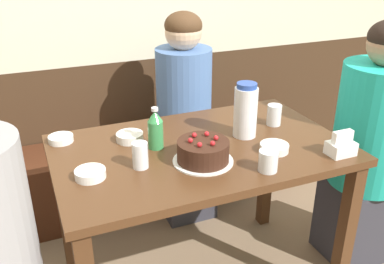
{
  "coord_description": "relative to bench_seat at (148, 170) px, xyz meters",
  "views": [
    {
      "loc": [
        -0.67,
        -1.5,
        1.59
      ],
      "look_at": [
        -0.02,
        0.05,
        0.82
      ],
      "focal_mm": 40.0,
      "sensor_mm": 36.0,
      "label": 1
    }
  ],
  "objects": [
    {
      "name": "glass_tumbler_short",
      "position": [
        0.42,
        -0.75,
        0.6
      ],
      "size": [
        0.07,
        0.07,
        0.1
      ],
      "color": "silver",
      "rests_on": "dining_table"
    },
    {
      "name": "bench_seat",
      "position": [
        0.0,
        0.0,
        0.0
      ],
      "size": [
        2.15,
        0.38,
        0.44
      ],
      "color": "#472314",
      "rests_on": "ground_plane"
    },
    {
      "name": "soju_bottle",
      "position": [
        -0.18,
        -0.77,
        0.64
      ],
      "size": [
        0.06,
        0.06,
        0.18
      ],
      "color": "#388E4C",
      "rests_on": "dining_table"
    },
    {
      "name": "glass_shot_small",
      "position": [
        -0.29,
        -0.91,
        0.6
      ],
      "size": [
        0.06,
        0.06,
        0.1
      ],
      "color": "silver",
      "rests_on": "dining_table"
    },
    {
      "name": "bowl_sauce_shallow",
      "position": [
        -0.48,
        -0.91,
        0.57
      ],
      "size": [
        0.11,
        0.11,
        0.03
      ],
      "color": "white",
      "rests_on": "dining_table"
    },
    {
      "name": "dining_table",
      "position": [
        0.0,
        -0.83,
        0.44
      ],
      "size": [
        1.24,
        0.77,
        0.77
      ],
      "color": "#4C2D19",
      "rests_on": "ground_plane"
    },
    {
      "name": "napkin_holder",
      "position": [
        0.5,
        -1.12,
        0.59
      ],
      "size": [
        0.11,
        0.08,
        0.11
      ],
      "color": "white",
      "rests_on": "dining_table"
    },
    {
      "name": "birthday_cake",
      "position": [
        -0.05,
        -0.96,
        0.59
      ],
      "size": [
        0.24,
        0.24,
        0.11
      ],
      "color": "white",
      "rests_on": "dining_table"
    },
    {
      "name": "back_wall",
      "position": [
        0.0,
        0.22,
        1.03
      ],
      "size": [
        4.8,
        0.04,
        2.5
      ],
      "color": "#3D2819",
      "rests_on": "ground_plane"
    },
    {
      "name": "person_pale_blue_shirt",
      "position": [
        0.18,
        -0.19,
        0.37
      ],
      "size": [
        0.31,
        0.34,
        1.24
      ],
      "rotation": [
        0.0,
        0.0,
        -1.57
      ],
      "color": "#33333D",
      "rests_on": "ground_plane"
    },
    {
      "name": "water_pitcher",
      "position": [
        0.23,
        -0.8,
        0.67
      ],
      "size": [
        0.1,
        0.1,
        0.25
      ],
      "color": "white",
      "rests_on": "dining_table"
    },
    {
      "name": "bowl_soup_white",
      "position": [
        0.27,
        -0.99,
        0.57
      ],
      "size": [
        0.12,
        0.12,
        0.03
      ],
      "color": "white",
      "rests_on": "dining_table"
    },
    {
      "name": "glass_water_tall",
      "position": [
        0.15,
        -1.12,
        0.59
      ],
      "size": [
        0.08,
        0.08,
        0.08
      ],
      "color": "silver",
      "rests_on": "dining_table"
    },
    {
      "name": "person_dark_striped",
      "position": [
        0.88,
        -0.92,
        0.41
      ],
      "size": [
        0.37,
        0.37,
        1.26
      ],
      "rotation": [
        0.0,
        0.0,
        3.14
      ],
      "color": "#33333D",
      "rests_on": "ground_plane"
    },
    {
      "name": "bowl_side_dish",
      "position": [
        -0.26,
        -0.66,
        0.57
      ],
      "size": [
        0.12,
        0.12,
        0.04
      ],
      "color": "white",
      "rests_on": "dining_table"
    },
    {
      "name": "bowl_rice_small",
      "position": [
        -0.54,
        -0.55,
        0.56
      ],
      "size": [
        0.11,
        0.11,
        0.03
      ],
      "color": "white",
      "rests_on": "dining_table"
    }
  ]
}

